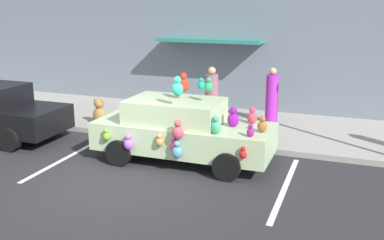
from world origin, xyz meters
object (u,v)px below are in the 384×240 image
Objects in this scene: plush_covered_car at (182,130)px; pedestrian_near_shopfront at (211,101)px; pedestrian_by_lamp at (272,98)px; teddy_bear_on_sidewalk at (99,112)px.

plush_covered_car is 2.34m from pedestrian_near_shopfront.
pedestrian_by_lamp is at bearing 42.72° from pedestrian_near_shopfront.
pedestrian_near_shopfront is at bearing -137.28° from pedestrian_by_lamp.
pedestrian_near_shopfront is 1.08× the size of pedestrian_by_lamp.
plush_covered_car reaches higher than pedestrian_by_lamp.
plush_covered_car reaches higher than teddy_bear_on_sidewalk.
plush_covered_car is 5.32× the size of teddy_bear_on_sidewalk.
pedestrian_by_lamp is (1.50, 1.38, -0.07)m from pedestrian_near_shopfront.
plush_covered_car is at bearing -27.41° from teddy_bear_on_sidewalk.
plush_covered_car is at bearing -112.05° from pedestrian_by_lamp.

